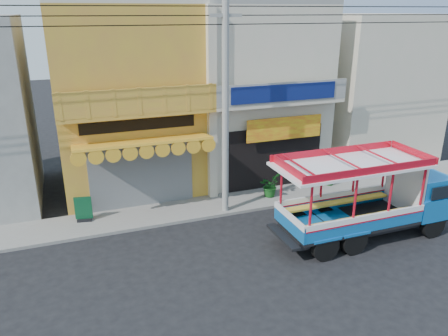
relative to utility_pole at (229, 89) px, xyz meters
name	(u,v)px	position (x,y,z in m)	size (l,w,h in m)	color
ground	(285,247)	(0.85, -3.30, -5.03)	(90.00, 90.00, 0.00)	black
sidewalk	(241,201)	(0.85, 0.70, -4.97)	(30.00, 2.00, 0.12)	slate
shophouse_left	(126,97)	(-3.15, 4.66, -0.92)	(6.00, 7.50, 8.24)	gold
shophouse_right	(249,89)	(2.85, 4.66, -0.93)	(6.00, 6.75, 8.24)	beige
party_pilaster	(212,108)	(-0.15, 1.55, -1.03)	(0.35, 0.30, 8.00)	beige
filler_building_right	(366,87)	(9.85, 4.70, -1.23)	(6.00, 6.00, 7.60)	beige
utility_pole	(229,89)	(0.00, 0.00, 0.00)	(28.00, 0.26, 9.00)	gray
songthaew_truck	(379,196)	(4.37, -3.58, -3.51)	(6.77, 2.30, 3.16)	black
green_sign	(84,211)	(-5.57, 1.01, -4.50)	(0.65, 0.39, 0.99)	black
potted_plant_a	(270,185)	(2.17, 0.69, -4.42)	(0.89, 0.77, 0.99)	#164F19
potted_plant_b	(329,174)	(5.31, 0.92, -4.37)	(0.59, 0.48, 1.08)	#164F19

